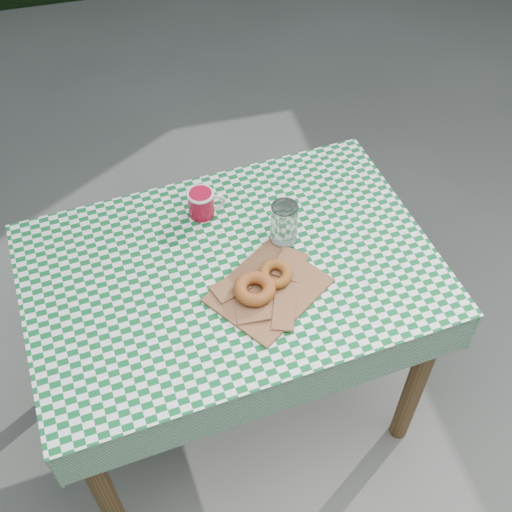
{
  "coord_description": "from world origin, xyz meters",
  "views": [
    {
      "loc": [
        -0.26,
        -1.26,
        2.12
      ],
      "look_at": [
        0.03,
        -0.16,
        0.79
      ],
      "focal_mm": 45.67,
      "sensor_mm": 36.0,
      "label": 1
    }
  ],
  "objects_px": {
    "table": "(234,344)",
    "drinking_glass": "(284,224)",
    "coffee_mug": "(201,204)",
    "paper_bag": "(269,289)"
  },
  "relations": [
    {
      "from": "table",
      "to": "drinking_glass",
      "type": "height_order",
      "value": "drinking_glass"
    },
    {
      "from": "coffee_mug",
      "to": "drinking_glass",
      "type": "height_order",
      "value": "drinking_glass"
    },
    {
      "from": "drinking_glass",
      "to": "table",
      "type": "bearing_deg",
      "value": -160.07
    },
    {
      "from": "coffee_mug",
      "to": "drinking_glass",
      "type": "distance_m",
      "value": 0.26
    },
    {
      "from": "table",
      "to": "coffee_mug",
      "type": "relative_size",
      "value": 7.4
    },
    {
      "from": "paper_bag",
      "to": "drinking_glass",
      "type": "distance_m",
      "value": 0.19
    },
    {
      "from": "table",
      "to": "paper_bag",
      "type": "xyz_separation_m",
      "value": [
        0.08,
        -0.1,
        0.39
      ]
    },
    {
      "from": "table",
      "to": "coffee_mug",
      "type": "bearing_deg",
      "value": 93.29
    },
    {
      "from": "table",
      "to": "paper_bag",
      "type": "height_order",
      "value": "paper_bag"
    },
    {
      "from": "coffee_mug",
      "to": "table",
      "type": "bearing_deg",
      "value": -76.58
    }
  ]
}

